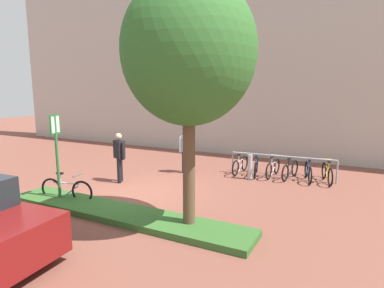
{
  "coord_description": "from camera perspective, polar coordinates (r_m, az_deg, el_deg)",
  "views": [
    {
      "loc": [
        5.95,
        -7.65,
        3.18
      ],
      "look_at": [
        0.73,
        2.44,
        1.26
      ],
      "focal_mm": 30.03,
      "sensor_mm": 36.0,
      "label": 1
    }
  ],
  "objects": [
    {
      "name": "ground_plane",
      "position": [
        10.19,
        -10.13,
        -8.72
      ],
      "size": [
        60.0,
        60.0,
        0.0
      ],
      "primitive_type": "plane",
      "color": "brown"
    },
    {
      "name": "building_facade",
      "position": [
        16.59,
        6.4,
        15.84
      ],
      "size": [
        28.0,
        1.2,
        10.0
      ],
      "primitive_type": "cube",
      "color": "#B2ADA3",
      "rests_on": "ground"
    },
    {
      "name": "planter_strip",
      "position": [
        8.53,
        -12.58,
        -11.94
      ],
      "size": [
        7.0,
        1.1,
        0.16
      ],
      "primitive_type": "cube",
      "color": "#336028",
      "rests_on": "ground"
    },
    {
      "name": "tree_sidewalk",
      "position": [
        7.05,
        -0.58,
        15.96
      ],
      "size": [
        2.88,
        2.88,
        5.57
      ],
      "color": "brown",
      "rests_on": "ground"
    },
    {
      "name": "parking_sign_post",
      "position": [
        9.63,
        -22.93,
        -0.32
      ],
      "size": [
        0.1,
        0.36,
        2.52
      ],
      "color": "#2D7238",
      "rests_on": "ground"
    },
    {
      "name": "bike_at_sign",
      "position": [
        9.95,
        -21.38,
        -7.61
      ],
      "size": [
        1.66,
        0.5,
        0.86
      ],
      "color": "black",
      "rests_on": "ground"
    },
    {
      "name": "bike_rack_cluster",
      "position": [
        12.19,
        15.6,
        -4.2
      ],
      "size": [
        3.75,
        1.76,
        0.83
      ],
      "color": "#99999E",
      "rests_on": "ground"
    },
    {
      "name": "bollard_steel",
      "position": [
        11.7,
        10.25,
        -4.05
      ],
      "size": [
        0.16,
        0.16,
        0.9
      ],
      "primitive_type": "cylinder",
      "color": "#ADADB2",
      "rests_on": "ground"
    },
    {
      "name": "person_casual_tan",
      "position": [
        12.28,
        -0.94,
        -0.7
      ],
      "size": [
        0.45,
        0.47,
        1.72
      ],
      "color": "black",
      "rests_on": "ground"
    },
    {
      "name": "person_suited_dark",
      "position": [
        11.34,
        -12.78,
        -1.8
      ],
      "size": [
        0.58,
        0.36,
        1.72
      ],
      "color": "black",
      "rests_on": "ground"
    }
  ]
}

